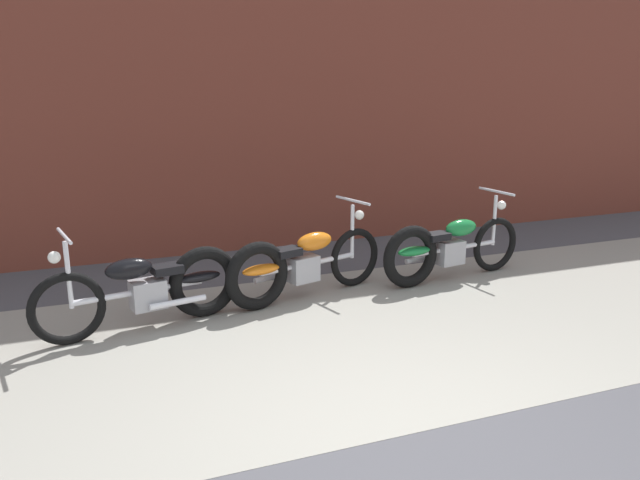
{
  "coord_description": "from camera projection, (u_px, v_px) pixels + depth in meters",
  "views": [
    {
      "loc": [
        -1.79,
        -3.28,
        2.35
      ],
      "look_at": [
        0.36,
        2.41,
        0.75
      ],
      "focal_mm": 34.87,
      "sensor_mm": 36.0,
      "label": 1
    }
  ],
  "objects": [
    {
      "name": "motorcycle_green",
      "position": [
        444.0,
        248.0,
        7.3
      ],
      "size": [
        2.0,
        0.59,
        1.03
      ],
      "rotation": [
        0.0,
        0.0,
        0.14
      ],
      "color": "black",
      "rests_on": "ground"
    },
    {
      "name": "sidewalk_slab",
      "position": [
        309.0,
        338.0,
        5.76
      ],
      "size": [
        36.0,
        3.5,
        0.01
      ],
      "primitive_type": "cube",
      "color": "gray",
      "rests_on": "ground"
    },
    {
      "name": "motorcycle_black",
      "position": [
        156.0,
        287.0,
        5.95
      ],
      "size": [
        1.99,
        0.67,
        1.03
      ],
      "rotation": [
        0.0,
        0.0,
        3.34
      ],
      "color": "black",
      "rests_on": "ground"
    },
    {
      "name": "ground_plane",
      "position": [
        396.0,
        438.0,
        4.18
      ],
      "size": [
        80.0,
        80.0,
        0.0
      ],
      "primitive_type": "plane",
      "color": "#47474C"
    },
    {
      "name": "brick_building_wall",
      "position": [
        221.0,
        75.0,
        8.28
      ],
      "size": [
        36.0,
        0.5,
        4.76
      ],
      "primitive_type": "cube",
      "color": "brown",
      "rests_on": "ground"
    },
    {
      "name": "motorcycle_orange",
      "position": [
        297.0,
        265.0,
        6.66
      ],
      "size": [
        1.96,
        0.79,
        1.03
      ],
      "rotation": [
        0.0,
        0.0,
        0.27
      ],
      "color": "black",
      "rests_on": "ground"
    }
  ]
}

